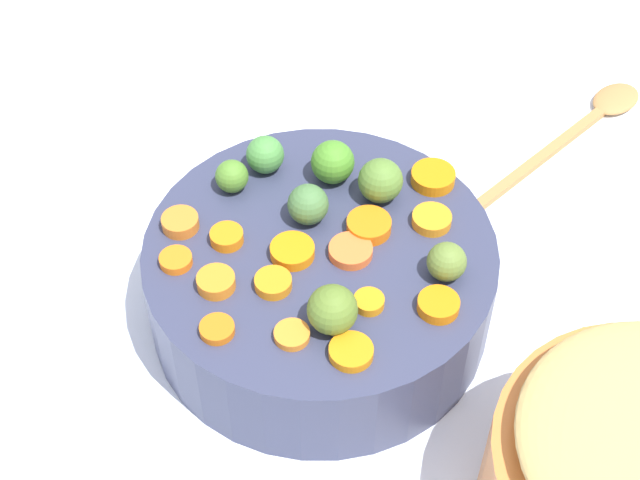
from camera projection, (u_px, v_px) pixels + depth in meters
name	position (u px, v px, depth m)	size (l,w,h in m)	color
tabletop	(288.00, 374.00, 0.83)	(2.40, 2.40, 0.02)	white
serving_bowl_carrots	(320.00, 282.00, 0.83)	(0.30, 0.30, 0.09)	#333853
carrot_slice_0	(227.00, 237.00, 0.80)	(0.03, 0.03, 0.01)	orange
carrot_slice_1	(217.00, 328.00, 0.74)	(0.03, 0.03, 0.01)	orange
carrot_slice_2	(216.00, 282.00, 0.77)	(0.03, 0.03, 0.01)	orange
carrot_slice_3	(176.00, 260.00, 0.78)	(0.03, 0.03, 0.01)	orange
carrot_slice_4	(369.00, 302.00, 0.76)	(0.02, 0.02, 0.01)	orange
carrot_slice_5	(292.00, 335.00, 0.73)	(0.03, 0.03, 0.01)	orange
carrot_slice_6	(369.00, 226.00, 0.81)	(0.04, 0.04, 0.01)	orange
carrot_slice_7	(432.00, 220.00, 0.81)	(0.03, 0.03, 0.01)	orange
carrot_slice_8	(292.00, 251.00, 0.79)	(0.04, 0.04, 0.01)	orange
carrot_slice_9	(180.00, 222.00, 0.81)	(0.03, 0.03, 0.01)	orange
carrot_slice_10	(351.00, 352.00, 0.72)	(0.03, 0.03, 0.01)	orange
carrot_slice_11	(438.00, 305.00, 0.75)	(0.03, 0.03, 0.01)	orange
carrot_slice_12	(268.00, 285.00, 0.77)	(0.03, 0.03, 0.01)	orange
carrot_slice_13	(433.00, 177.00, 0.85)	(0.04, 0.04, 0.01)	orange
carrot_slice_14	(351.00, 251.00, 0.79)	(0.04, 0.04, 0.01)	orange
brussels_sprout_0	(332.00, 310.00, 0.73)	(0.04, 0.04, 0.04)	#567429
brussels_sprout_1	(447.00, 262.00, 0.77)	(0.03, 0.03, 0.03)	olive
brussels_sprout_2	(308.00, 204.00, 0.81)	(0.03, 0.03, 0.03)	#45733C
brussels_sprout_3	(380.00, 181.00, 0.82)	(0.04, 0.04, 0.04)	#547C30
brussels_sprout_4	(232.00, 176.00, 0.83)	(0.03, 0.03, 0.03)	#4E822B
brussels_sprout_5	(265.00, 155.00, 0.85)	(0.03, 0.03, 0.03)	#47893E
brussels_sprout_6	(333.00, 162.00, 0.84)	(0.04, 0.04, 0.04)	#468727
wooden_spoon	(588.00, 121.00, 1.03)	(0.10, 0.27, 0.01)	#AF7A43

